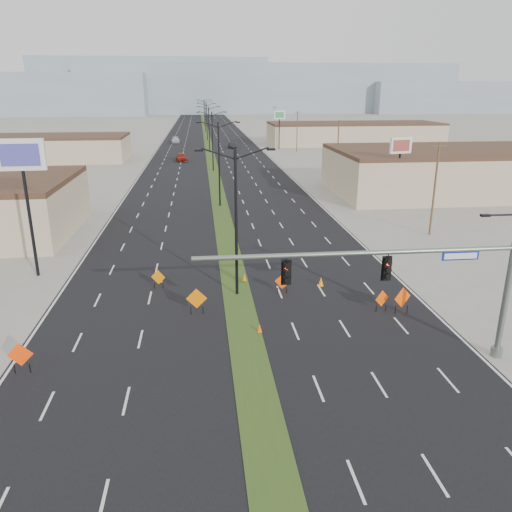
{
  "coord_description": "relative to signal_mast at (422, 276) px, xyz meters",
  "views": [
    {
      "loc": [
        -2.24,
        -20.13,
        13.59
      ],
      "look_at": [
        1.19,
        10.73,
        3.2
      ],
      "focal_mm": 35.0,
      "sensor_mm": 36.0,
      "label": 1
    }
  ],
  "objects": [
    {
      "name": "pole_sign_east_near",
      "position": [
        12.3,
        34.22,
        1.97
      ],
      "size": [
        2.74,
        0.93,
        8.37
      ],
      "rotation": [
        0.0,
        0.0,
        0.22
      ],
      "color": "black",
      "rests_on": "ground"
    },
    {
      "name": "streetlight_5",
      "position": [
        -8.56,
        150.0,
        0.63
      ],
      "size": [
        5.15,
        0.24,
        10.02
      ],
      "color": "black",
      "rests_on": "ground"
    },
    {
      "name": "construction_sign_5",
      "position": [
        1.6,
        5.66,
        -3.72
      ],
      "size": [
        1.26,
        0.58,
        1.81
      ],
      "rotation": [
        0.0,
        0.0,
        0.41
      ],
      "color": "#FD4B05",
      "rests_on": "ground"
    },
    {
      "name": "utility_pole_0",
      "position": [
        11.44,
        23.0,
        -0.12
      ],
      "size": [
        1.6,
        0.2,
        9.0
      ],
      "color": "#4C3823",
      "rests_on": "ground"
    },
    {
      "name": "construction_sign_1",
      "position": [
        -14.07,
        11.65,
        -3.97
      ],
      "size": [
        1.02,
        0.39,
        1.42
      ],
      "rotation": [
        0.0,
        0.0,
        -0.34
      ],
      "color": "orange",
      "rests_on": "ground"
    },
    {
      "name": "signal_mast",
      "position": [
        0.0,
        0.0,
        0.0
      ],
      "size": [
        16.3,
        0.6,
        8.0
      ],
      "color": "slate",
      "rests_on": "ground"
    },
    {
      "name": "mesa_east",
      "position": [
        171.44,
        288.0,
        4.21
      ],
      "size": [
        160.0,
        50.0,
        18.0
      ],
      "primitive_type": "cube",
      "color": "gray",
      "rests_on": "ground"
    },
    {
      "name": "construction_sign_2",
      "position": [
        -11.33,
        7.0,
        -3.75
      ],
      "size": [
        1.32,
        0.11,
        1.76
      ],
      "rotation": [
        0.0,
        0.0,
        -0.05
      ],
      "color": "#DA6604",
      "rests_on": "ground"
    },
    {
      "name": "streetlight_3",
      "position": [
        -8.56,
        94.0,
        0.63
      ],
      "size": [
        5.15,
        0.24,
        10.02
      ],
      "color": "black",
      "rests_on": "ground"
    },
    {
      "name": "building_se_far",
      "position": [
        29.44,
        108.0,
        -2.29
      ],
      "size": [
        44.0,
        16.0,
        5.0
      ],
      "primitive_type": "cube",
      "color": "tan",
      "rests_on": "ground"
    },
    {
      "name": "streetlight_4",
      "position": [
        -8.56,
        122.0,
        0.63
      ],
      "size": [
        5.15,
        0.24,
        10.02
      ],
      "color": "black",
      "rests_on": "ground"
    },
    {
      "name": "streetlight_6",
      "position": [
        -8.56,
        178.0,
        0.63
      ],
      "size": [
        5.15,
        0.24,
        10.02
      ],
      "color": "black",
      "rests_on": "ground"
    },
    {
      "name": "utility_pole_3",
      "position": [
        11.44,
        128.0,
        -0.12
      ],
      "size": [
        1.6,
        0.2,
        9.0
      ],
      "color": "#4C3823",
      "rests_on": "ground"
    },
    {
      "name": "streetlight_1",
      "position": [
        -8.56,
        38.0,
        0.63
      ],
      "size": [
        5.15,
        0.24,
        10.02
      ],
      "color": "black",
      "rests_on": "ground"
    },
    {
      "name": "mesa_center",
      "position": [
        31.44,
        298.0,
        9.21
      ],
      "size": [
        220.0,
        50.0,
        28.0
      ],
      "primitive_type": "cube",
      "color": "gray",
      "rests_on": "ground"
    },
    {
      "name": "streetlight_2",
      "position": [
        -8.56,
        66.0,
        0.63
      ],
      "size": [
        5.15,
        0.24,
        10.02
      ],
      "color": "black",
      "rests_on": "ground"
    },
    {
      "name": "streetlight_0",
      "position": [
        -8.56,
        10.0,
        0.63
      ],
      "size": [
        5.15,
        0.24,
        10.02
      ],
      "color": "black",
      "rests_on": "ground"
    },
    {
      "name": "utility_pole_1",
      "position": [
        11.44,
        58.0,
        -0.12
      ],
      "size": [
        1.6,
        0.2,
        9.0
      ],
      "color": "#4C3823",
      "rests_on": "ground"
    },
    {
      "name": "car_far",
      "position": [
        -17.14,
        115.59,
        -4.06
      ],
      "size": [
        2.3,
        5.15,
        1.47
      ],
      "primitive_type": "imported",
      "rotation": [
        0.0,
        0.0,
        0.05
      ],
      "color": "silver",
      "rests_on": "ground"
    },
    {
      "name": "building_sw_far",
      "position": [
        -40.56,
        83.0,
        -2.54
      ],
      "size": [
        30.0,
        14.0,
        4.5
      ],
      "primitive_type": "cube",
      "color": "tan",
      "rests_on": "ground"
    },
    {
      "name": "ground",
      "position": [
        -8.56,
        -2.0,
        -4.79
      ],
      "size": [
        600.0,
        600.0,
        0.0
      ],
      "primitive_type": "plane",
      "color": "gray",
      "rests_on": "ground"
    },
    {
      "name": "cone_1",
      "position": [
        -7.67,
        4.09,
        -4.52
      ],
      "size": [
        0.4,
        0.4,
        0.55
      ],
      "primitive_type": "cone",
      "rotation": [
        0.0,
        0.0,
        -0.27
      ],
      "color": "#EC5604",
      "rests_on": "ground"
    },
    {
      "name": "construction_sign_0",
      "position": [
        -20.06,
        1.0,
        -3.79
      ],
      "size": [
        1.27,
        0.08,
        1.7
      ],
      "rotation": [
        0.0,
        0.0,
        0.03
      ],
      "color": "#F13A05",
      "rests_on": "ground"
    },
    {
      "name": "pole_sign_west",
      "position": [
        -23.5,
        15.42,
        3.67
      ],
      "size": [
        3.37,
        0.55,
        10.3
      ],
      "rotation": [
        0.0,
        0.0,
        0.05
      ],
      "color": "black",
      "rests_on": "ground"
    },
    {
      "name": "car_left",
      "position": [
        -14.49,
        79.46,
        -3.98
      ],
      "size": [
        2.47,
        4.98,
        1.63
      ],
      "primitive_type": "imported",
      "rotation": [
        0.0,
        0.0,
        0.12
      ],
      "color": "maroon",
      "rests_on": "ground"
    },
    {
      "name": "pole_sign_east_far",
      "position": [
        8.14,
        98.2,
        2.41
      ],
      "size": [
        2.85,
        1.28,
        8.88
      ],
      "rotation": [
        0.0,
        0.0,
        0.34
      ],
      "color": "black",
      "rests_on": "ground"
    },
    {
      "name": "car_mid",
      "position": [
        -2.89,
        101.59,
        -4.13
      ],
      "size": [
        1.93,
        4.19,
        1.33
      ],
      "primitive_type": "imported",
      "rotation": [
        0.0,
        0.0,
        0.13
      ],
      "color": "black",
      "rests_on": "ground"
    },
    {
      "name": "construction_sign_4",
      "position": [
        0.44,
        6.12,
        -3.94
      ],
      "size": [
        1.01,
        0.5,
        1.47
      ],
      "rotation": [
        0.0,
        0.0,
        0.44
      ],
      "color": "#EB4C04",
      "rests_on": "ground"
    },
    {
      "name": "cone_0",
      "position": [
        -7.83,
        12.44,
        -4.48
      ],
      "size": [
        0.4,
        0.4,
        0.61
      ],
      "primitive_type": "cone",
      "rotation": [
        0.0,
        0.0,
        0.09
      ],
      "color": "orange",
      "rests_on": "ground"
    },
    {
      "name": "cone_3",
      "position": [
        -14.07,
        12.97,
        -4.46
      ],
      "size": [
        0.5,
        0.5,
        0.67
      ],
      "primitive_type": "cone",
      "rotation": [
        0.0,
        0.0,
        0.27
      ],
      "color": "#E55D04",
      "rests_on": "ground"
    },
    {
      "name": "road_surface",
      "position": [
        -8.56,
        98.0,
        -4.79
      ],
      "size": [
        25.0,
        400.0,
        0.02
      ],
      "primitive_type": "cube",
      "color": "black",
      "rests_on": "ground"
    },
    {
      "name": "construction_sign_3",
      "position": [
        -5.4,
        9.81,
        -3.96
      ],
      "size": [
        1.01,
        0.41,
        1.42
      ],
      "rotation": [
        0.0,
        0.0,
        -0.36
      ],
      "color": "#F74B05",
      "rests_on": "ground"
    },
    {
      "name": "mesa_backdrop",
      "position": [
        -38.56,
        318.0,
        11.21
      ],
      "size": [
        140.0,
        50.0,
        32.0
      ],
      "primitive_type": "cube",
      "color": "gray",
      "rests_on": "ground"
    },
    {
      "name": "median_strip",
      "position": [
        -8.56,
        98.0,
        -4.79
      ],
      "size": [
        2.0,
        400.0,
        0.04
      ],
      "primitive_type": "cube",
      "color": "#2B4719",
      "rests_on": "ground"
    },
    {
      "name": "building_se_near",
      "position": [
        25.44,
        43.0,
        -2.04
      ],
      "size": [
        36.0,
        18.0,
        5.5
      ],
      "primitive_type": "cube",
      "color": "tan",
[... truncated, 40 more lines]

